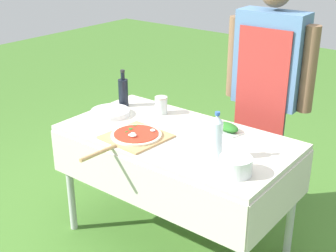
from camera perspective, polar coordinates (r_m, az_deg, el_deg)
name	(u,v)px	position (r m, az deg, el deg)	size (l,w,h in m)	color
ground_plane	(176,241)	(3.28, 0.93, -13.82)	(12.00, 12.00, 0.00)	#477A2D
prep_table	(176,149)	(2.91, 1.01, -2.77)	(1.45, 0.78, 0.79)	beige
person_cook	(268,82)	(3.26, 12.11, 5.23)	(0.63, 0.22, 1.69)	#4C4C51
pizza_on_peel	(135,136)	(2.82, -4.10, -1.27)	(0.36, 0.61, 0.05)	tan
oil_bottle	(123,92)	(3.32, -5.48, 4.17)	(0.07, 0.07, 0.26)	black
water_bottle	(216,137)	(2.54, 5.93, -1.32)	(0.07, 0.07, 0.27)	silver
herb_container	(227,128)	(2.93, 7.26, -0.18)	(0.22, 0.16, 0.05)	silver
mixing_tub	(236,166)	(2.43, 8.24, -4.81)	(0.17, 0.17, 0.09)	silver
plate_stack	(110,112)	(3.19, -7.05, 1.65)	(0.27, 0.27, 0.03)	white
sauce_jar	(161,106)	(3.18, -0.84, 2.43)	(0.09, 0.09, 0.12)	silver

